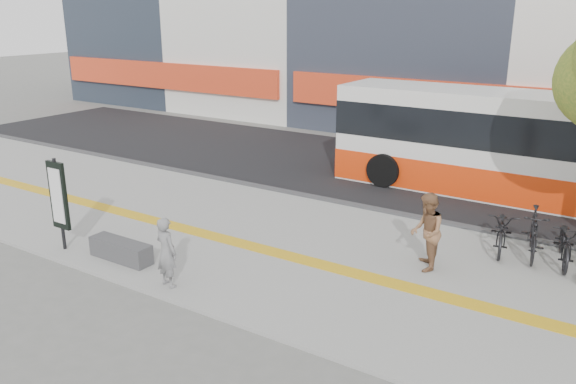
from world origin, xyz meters
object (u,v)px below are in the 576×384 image
Objects in this scene: bench at (121,250)px; pedestrian_tan at (427,232)px; bus at (530,151)px; seated_woman at (166,252)px; signboard at (58,197)px.

bench is 0.94× the size of pedestrian_tan.
seated_woman is (-4.88, -10.07, -0.69)m from bus.
pedestrian_tan is at bearing -96.79° from bus.
bus reaches higher than pedestrian_tan.
signboard is 1.29× the size of pedestrian_tan.
signboard is at bearing 8.44° from seated_woman.
signboard is 3.44m from seated_woman.
pedestrian_tan is at bearing -129.17° from seated_woman.
seated_woman is (1.80, -0.37, 0.51)m from bench.
bus is 7.85× the size of seated_woman.
pedestrian_tan is (4.11, 3.61, 0.11)m from seated_woman.
seated_woman is 5.47m from pedestrian_tan.
bus reaches higher than bench.
signboard reaches higher than bench.
bench is 0.73× the size of signboard.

